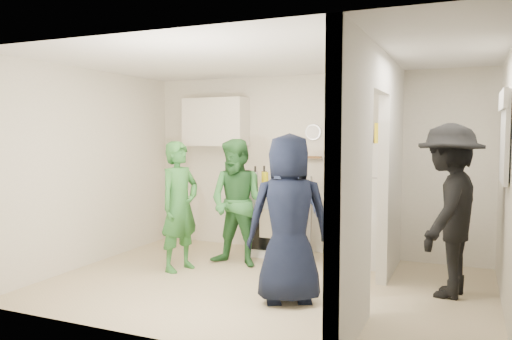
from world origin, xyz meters
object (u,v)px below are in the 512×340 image
Objects in this scene: person_green_left at (180,206)px; person_navy at (289,219)px; wicker_basket at (355,137)px; blue_bowl at (355,127)px; person_green_center at (238,203)px; person_nook at (449,210)px; stove at (279,222)px; fridge at (361,204)px; yellow_cup_stack_top at (378,133)px; person_denim at (286,209)px.

person_navy is (1.63, -0.59, 0.05)m from person_green_left.
person_navy is (-0.26, -1.81, -0.79)m from wicker_basket.
person_green_left is at bearing -146.99° from blue_bowl.
person_green_center is 0.90× the size of person_nook.
stove is 1.67m from blue_bowl.
person_navy reaches higher than stove.
person_nook reaches higher than person_green_center.
stove is 0.58× the size of fridge.
blue_bowl is 0.13× the size of person_nook.
blue_bowl is 2.05m from person_navy.
yellow_cup_stack_top is at bearing -120.33° from person_nook.
wicker_basket is at bearing 0.00° from blue_bowl.
wicker_basket is 1.31m from person_denim.
person_green_center is at bearing -72.38° from person_navy.
yellow_cup_stack_top is at bearing 22.24° from person_green_center.
person_navy is at bearing -46.92° from person_nook.
yellow_cup_stack_top reaches higher than person_navy.
person_navy is 1.68m from person_nook.
wicker_basket reaches higher than person_green_left.
fridge is 0.87× the size of person_nook.
stove is 0.86m from person_green_center.
yellow_cup_stack_top reaches higher than wicker_basket.
person_nook is (1.19, -0.96, -0.87)m from blue_bowl.
person_green_center is 1.08× the size of person_denim.
person_denim is 1.25m from person_navy.
fridge reaches higher than stove.
wicker_basket reaches higher than person_denim.
person_green_left is 1.73m from person_navy.
person_green_left is at bearing -125.23° from stove.
person_green_center is 1.49m from person_navy.
blue_bowl is at bearing 31.83° from person_green_center.
person_nook is at bearing -176.89° from person_navy.
person_green_center is 0.61m from person_denim.
person_green_left is 0.74m from person_green_center.
person_green_center is at bearing -149.93° from wicker_basket.
wicker_basket is (-0.10, 0.05, 0.86)m from fridge.
wicker_basket is 0.21× the size of person_navy.
yellow_cup_stack_top is 2.61m from person_green_left.
person_denim is (1.17, 0.58, -0.05)m from person_green_left.
person_green_center is (-1.31, -0.76, -0.83)m from wicker_basket.
blue_bowl is 1.76m from person_nook.
stove is at bearing -94.01° from person_navy.
fridge is at bearing -128.97° from person_navy.
fridge is at bearing 155.56° from yellow_cup_stack_top.
stove is 0.51× the size of person_nook.
person_green_left is (-0.85, -1.21, 0.34)m from stove.
stove is 0.57× the size of person_green_left.
person_denim is (-0.71, -0.65, -0.89)m from wicker_basket.
person_navy is (-0.36, -1.76, 0.06)m from fridge.
blue_bowl is (1.04, 0.02, 1.31)m from stove.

